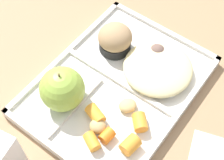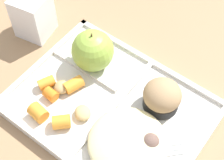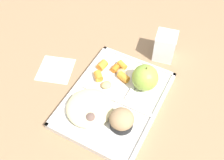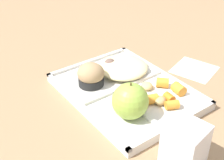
% 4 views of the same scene
% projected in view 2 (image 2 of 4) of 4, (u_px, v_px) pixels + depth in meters
% --- Properties ---
extents(ground, '(6.00, 6.00, 0.00)m').
position_uv_depth(ground, '(111.00, 110.00, 0.68)').
color(ground, '#997551').
extents(lunch_tray, '(0.36, 0.27, 0.02)m').
position_uv_depth(lunch_tray, '(111.00, 108.00, 0.68)').
color(lunch_tray, silver).
rests_on(lunch_tray, ground).
extents(green_apple, '(0.08, 0.08, 0.09)m').
position_uv_depth(green_apple, '(93.00, 50.00, 0.69)').
color(green_apple, '#93B742').
rests_on(green_apple, lunch_tray).
extents(bran_muffin, '(0.07, 0.07, 0.06)m').
position_uv_depth(bran_muffin, '(162.00, 97.00, 0.65)').
color(bran_muffin, black).
rests_on(bran_muffin, lunch_tray).
extents(carrot_slice_small, '(0.04, 0.04, 0.03)m').
position_uv_depth(carrot_slice_small, '(61.00, 122.00, 0.64)').
color(carrot_slice_small, orange).
rests_on(carrot_slice_small, lunch_tray).
extents(carrot_slice_tilted, '(0.03, 0.02, 0.02)m').
position_uv_depth(carrot_slice_tilted, '(51.00, 94.00, 0.67)').
color(carrot_slice_tilted, orange).
rests_on(carrot_slice_tilted, lunch_tray).
extents(carrot_slice_edge, '(0.03, 0.04, 0.02)m').
position_uv_depth(carrot_slice_edge, '(47.00, 83.00, 0.69)').
color(carrot_slice_edge, orange).
rests_on(carrot_slice_edge, lunch_tray).
extents(carrot_slice_near_corner, '(0.04, 0.03, 0.03)m').
position_uv_depth(carrot_slice_near_corner, '(38.00, 113.00, 0.65)').
color(carrot_slice_near_corner, orange).
rests_on(carrot_slice_near_corner, lunch_tray).
extents(carrot_slice_center, '(0.03, 0.04, 0.02)m').
position_uv_depth(carrot_slice_center, '(74.00, 85.00, 0.68)').
color(carrot_slice_center, orange).
rests_on(carrot_slice_center, lunch_tray).
extents(potato_chunk_small, '(0.03, 0.03, 0.02)m').
position_uv_depth(potato_chunk_small, '(62.00, 87.00, 0.68)').
color(potato_chunk_small, tan).
rests_on(potato_chunk_small, lunch_tray).
extents(potato_chunk_corner, '(0.05, 0.04, 0.02)m').
position_uv_depth(potato_chunk_corner, '(83.00, 113.00, 0.65)').
color(potato_chunk_corner, tan).
rests_on(potato_chunk_corner, lunch_tray).
extents(egg_noodle_pile, '(0.14, 0.14, 0.03)m').
position_uv_depth(egg_noodle_pile, '(128.00, 143.00, 0.61)').
color(egg_noodle_pile, beige).
rests_on(egg_noodle_pile, lunch_tray).
extents(meatball_center, '(0.03, 0.03, 0.03)m').
position_uv_depth(meatball_center, '(131.00, 157.00, 0.60)').
color(meatball_center, '#755B4C').
rests_on(meatball_center, lunch_tray).
extents(meatball_front, '(0.04, 0.04, 0.04)m').
position_uv_depth(meatball_front, '(150.00, 143.00, 0.61)').
color(meatball_front, brown).
rests_on(meatball_front, lunch_tray).
extents(plastic_fork, '(0.12, 0.12, 0.00)m').
position_uv_depth(plastic_fork, '(146.00, 153.00, 0.62)').
color(plastic_fork, silver).
rests_on(plastic_fork, lunch_tray).
extents(milk_carton, '(0.08, 0.08, 0.10)m').
position_uv_depth(milk_carton, '(33.00, 15.00, 0.76)').
color(milk_carton, white).
rests_on(milk_carton, ground).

